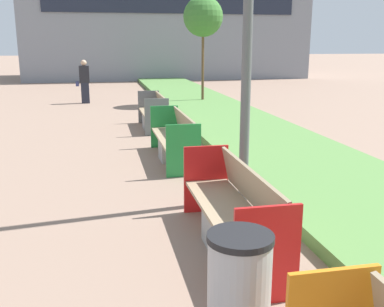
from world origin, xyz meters
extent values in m
cube|color=#568442|center=(3.20, 12.00, 0.09)|extent=(2.80, 120.00, 0.18)
cube|color=gray|center=(4.00, 33.98, 4.17)|extent=(17.93, 7.38, 8.34)
cube|color=#1E2333|center=(4.00, 30.24, 4.59)|extent=(15.06, 0.08, 1.20)
cube|color=#9E9B96|center=(0.90, 7.22, 0.21)|extent=(0.52, 0.60, 0.42)
cube|color=tan|center=(0.90, 7.22, 0.44)|extent=(0.58, 2.32, 0.05)
cube|color=tan|center=(1.17, 7.22, 0.70)|extent=(0.14, 2.22, 0.48)
cube|color=red|center=(0.90, 6.04, 0.47)|extent=(0.62, 0.04, 0.94)
cube|color=red|center=(0.90, 8.40, 0.47)|extent=(0.62, 0.04, 0.94)
cube|color=#9E9B96|center=(0.90, 11.29, 0.21)|extent=(0.52, 0.60, 0.42)
cube|color=tan|center=(0.90, 11.29, 0.44)|extent=(0.58, 2.33, 0.05)
cube|color=tan|center=(1.17, 11.29, 0.70)|extent=(0.14, 2.24, 0.48)
cube|color=#238C3D|center=(0.90, 10.10, 0.47)|extent=(0.62, 0.04, 0.94)
cube|color=#238C3D|center=(0.90, 12.47, 0.47)|extent=(0.62, 0.04, 0.94)
cube|color=#9E9B96|center=(0.90, 14.78, 0.21)|extent=(0.52, 0.60, 0.42)
cube|color=tan|center=(0.90, 14.78, 0.44)|extent=(0.58, 1.88, 0.05)
cube|color=tan|center=(1.17, 14.78, 0.70)|extent=(0.14, 1.80, 0.48)
cube|color=slate|center=(0.90, 13.82, 0.47)|extent=(0.62, 0.04, 0.94)
cube|color=slate|center=(0.90, 15.74, 0.47)|extent=(0.62, 0.04, 0.94)
cylinder|color=#9EA0A5|center=(0.46, 5.48, 0.46)|extent=(0.47, 0.47, 0.91)
cylinder|color=black|center=(0.46, 5.48, 0.94)|extent=(0.49, 0.49, 0.05)
cylinder|color=brown|center=(3.37, 19.41, 1.42)|extent=(0.10, 0.10, 2.83)
sphere|color=#38702D|center=(3.37, 19.41, 3.24)|extent=(1.47, 1.47, 1.47)
cube|color=#232633|center=(-1.05, 20.60, 0.40)|extent=(0.30, 0.22, 0.80)
cube|color=#232328|center=(-1.05, 20.60, 1.12)|extent=(0.38, 0.24, 0.64)
sphere|color=tan|center=(-1.05, 20.60, 1.55)|extent=(0.22, 0.22, 0.22)
cube|color=navy|center=(-1.33, 20.60, 0.76)|extent=(0.12, 0.20, 0.18)
camera|label=1|loc=(-0.48, 2.61, 2.31)|focal=42.00mm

